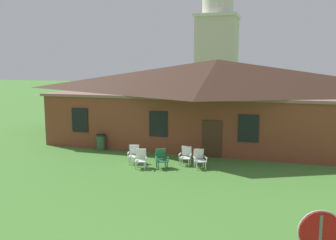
# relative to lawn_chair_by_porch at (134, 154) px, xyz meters

# --- Properties ---
(brick_building) EXTENTS (21.40, 10.40, 5.54)m
(brick_building) POSITION_rel_lawn_chair_by_porch_xyz_m (3.15, 7.39, 2.32)
(brick_building) COLOR brown
(brick_building) RESTS_ON ground
(dome_tower) EXTENTS (5.18, 5.18, 16.93)m
(dome_tower) POSITION_rel_lawn_chair_by_porch_xyz_m (-0.30, 28.33, 7.15)
(dome_tower) COLOR beige
(dome_tower) RESTS_ON ground
(lawn_chair_by_porch) EXTENTS (0.74, 0.79, 0.96)m
(lawn_chair_by_porch) POSITION_rel_lawn_chair_by_porch_xyz_m (0.00, 0.00, 0.00)
(lawn_chair_by_porch) COLOR white
(lawn_chair_by_porch) RESTS_ON ground
(lawn_chair_near_door) EXTENTS (0.73, 0.78, 0.96)m
(lawn_chair_near_door) POSITION_rel_lawn_chair_by_porch_xyz_m (0.67, -0.74, 0.00)
(lawn_chair_near_door) COLOR silver
(lawn_chair_near_door) RESTS_ON ground
(lawn_chair_left_end) EXTENTS (0.83, 0.86, 0.96)m
(lawn_chair_left_end) POSITION_rel_lawn_chair_by_porch_xyz_m (1.66, -0.43, 0.00)
(lawn_chair_left_end) COLOR #28704C
(lawn_chair_left_end) RESTS_ON ground
(lawn_chair_middle) EXTENTS (0.65, 0.67, 0.96)m
(lawn_chair_middle) POSITION_rel_lawn_chair_by_porch_xyz_m (2.71, 0.49, 0.00)
(lawn_chair_middle) COLOR white
(lawn_chair_middle) RESTS_ON ground
(lawn_chair_right_end) EXTENTS (0.81, 0.85, 0.96)m
(lawn_chair_right_end) POSITION_rel_lawn_chair_by_porch_xyz_m (3.51, 0.10, 0.00)
(lawn_chair_right_end) COLOR silver
(lawn_chair_right_end) RESTS_ON ground
(trash_bin) EXTENTS (0.56, 0.56, 0.98)m
(trash_bin) POSITION_rel_lawn_chair_by_porch_xyz_m (-3.03, 2.09, -0.00)
(trash_bin) COLOR #335638
(trash_bin) RESTS_ON ground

